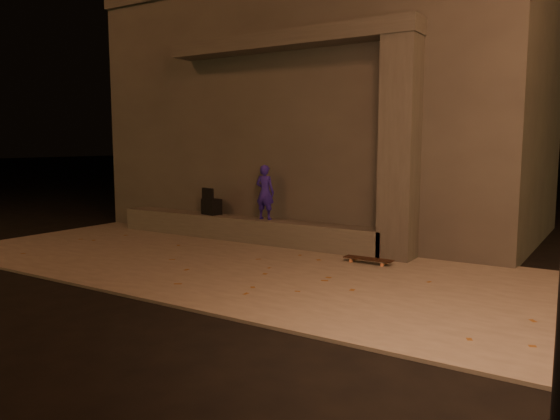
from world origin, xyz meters
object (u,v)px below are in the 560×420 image
Objects in this scene: backpack at (212,205)px; skateboard at (368,259)px; skateboarder at (265,192)px; column at (400,150)px.

backpack reaches higher than skateboard.
backpack is at bearing 170.03° from skateboard.
skateboarder is 2.67m from skateboard.
skateboarder reaches higher than backpack.
backpack is at bearing -180.00° from column.
skateboarder is at bearing 164.88° from skateboard.
column is 1.86m from skateboard.
column is at bearing 176.05° from skateboarder.
skateboarder is 1.90× the size of backpack.
skateboarder is at bearing 13.43° from backpack.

